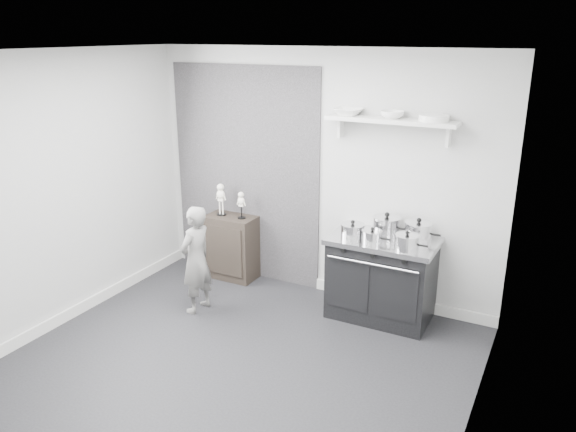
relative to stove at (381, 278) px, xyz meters
name	(u,v)px	position (x,y,z in m)	size (l,w,h in m)	color
ground	(235,365)	(-0.85, -1.48, -0.44)	(4.00, 4.00, 0.00)	black
room_shell	(230,183)	(-0.94, -1.33, 1.20)	(4.02, 3.62, 2.71)	#B2B2B0
wall_shelf	(391,121)	(-0.05, 0.20, 1.57)	(1.30, 0.26, 0.24)	silver
stove	(381,278)	(0.00, 0.00, 0.00)	(1.08, 0.67, 0.87)	black
side_cabinet	(232,247)	(-1.91, 0.13, -0.05)	(0.59, 0.35, 0.77)	black
child	(196,260)	(-1.77, -0.76, 0.14)	(0.42, 0.28, 1.16)	slate
pot_front_left	(353,230)	(-0.30, -0.08, 0.50)	(0.33, 0.24, 0.17)	silver
pot_back_left	(387,226)	(-0.02, 0.13, 0.52)	(0.37, 0.29, 0.24)	silver
pot_back_right	(418,231)	(0.32, 0.11, 0.52)	(0.36, 0.27, 0.23)	silver
pot_front_right	(407,242)	(0.29, -0.19, 0.51)	(0.32, 0.23, 0.19)	silver
pot_front_center	(372,236)	(-0.08, -0.14, 0.49)	(0.29, 0.20, 0.15)	silver
skeleton_full	(221,197)	(-2.04, 0.13, 0.55)	(0.12, 0.08, 0.44)	white
skeleton_torso	(241,203)	(-1.76, 0.13, 0.52)	(0.10, 0.07, 0.37)	white
bowl_large	(348,112)	(-0.50, 0.19, 1.64)	(0.29, 0.29, 0.07)	white
bowl_small	(392,115)	(-0.04, 0.19, 1.64)	(0.23, 0.23, 0.07)	white
plate_stack	(434,118)	(0.36, 0.19, 1.63)	(0.28, 0.28, 0.06)	white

